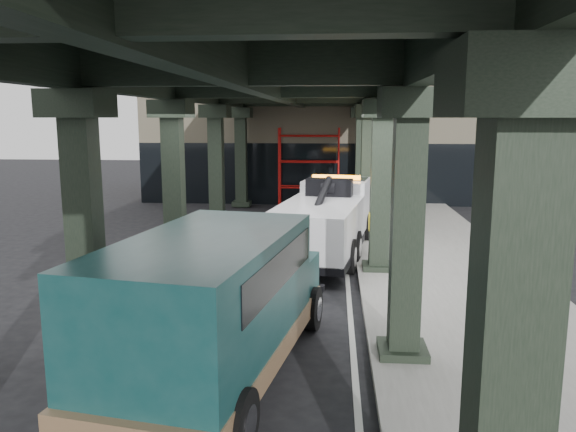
% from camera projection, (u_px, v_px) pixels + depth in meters
% --- Properties ---
extents(ground, '(90.00, 90.00, 0.00)m').
position_uv_depth(ground, '(283.00, 292.00, 14.65)').
color(ground, black).
rests_on(ground, ground).
extents(sidewalk, '(5.00, 40.00, 0.15)m').
position_uv_depth(sidewalk, '(444.00, 273.00, 16.24)').
color(sidewalk, gray).
rests_on(sidewalk, ground).
extents(lane_stripe, '(0.12, 38.00, 0.01)m').
position_uv_depth(lane_stripe, '(347.00, 273.00, 16.48)').
color(lane_stripe, silver).
rests_on(lane_stripe, ground).
extents(viaduct, '(7.40, 32.00, 6.40)m').
position_uv_depth(viaduct, '(275.00, 83.00, 15.70)').
color(viaduct, black).
rests_on(viaduct, ground).
extents(building, '(22.00, 10.00, 8.00)m').
position_uv_depth(building, '(347.00, 126.00, 33.43)').
color(building, '#C6B793').
rests_on(building, ground).
extents(scaffolding, '(3.08, 0.88, 4.00)m').
position_uv_depth(scaffolding, '(309.00, 165.00, 28.66)').
color(scaffolding, red).
rests_on(scaffolding, ground).
extents(tow_truck, '(3.40, 8.21, 2.62)m').
position_uv_depth(tow_truck, '(327.00, 217.00, 18.46)').
color(tow_truck, black).
rests_on(tow_truck, ground).
extents(towed_van, '(3.47, 6.73, 2.60)m').
position_uv_depth(towed_van, '(216.00, 302.00, 9.58)').
color(towed_van, '#0F3838').
rests_on(towed_van, ground).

